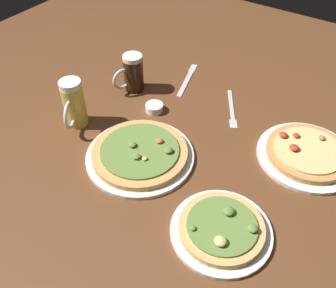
# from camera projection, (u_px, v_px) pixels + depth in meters

# --- Properties ---
(ground_plane) EXTENTS (2.40, 2.40, 0.03)m
(ground_plane) POSITION_uv_depth(u_px,v_px,m) (168.00, 152.00, 1.18)
(ground_plane) COLOR brown
(pizza_plate_near) EXTENTS (0.26, 0.26, 0.05)m
(pizza_plate_near) POSITION_uv_depth(u_px,v_px,m) (221.00, 229.00, 0.93)
(pizza_plate_near) COLOR silver
(pizza_plate_near) RESTS_ON ground_plane
(pizza_plate_far) EXTENTS (0.31, 0.31, 0.05)m
(pizza_plate_far) POSITION_uv_depth(u_px,v_px,m) (307.00, 154.00, 1.13)
(pizza_plate_far) COLOR silver
(pizza_plate_far) RESTS_ON ground_plane
(pizza_plate_side) EXTENTS (0.34, 0.34, 0.05)m
(pizza_plate_side) POSITION_uv_depth(u_px,v_px,m) (140.00, 154.00, 1.13)
(pizza_plate_side) COLOR silver
(pizza_plate_side) RESTS_ON ground_plane
(beer_mug_dark) EXTENTS (0.09, 0.12, 0.17)m
(beer_mug_dark) POSITION_uv_depth(u_px,v_px,m) (74.00, 104.00, 1.20)
(beer_mug_dark) COLOR gold
(beer_mug_dark) RESTS_ON ground_plane
(beer_mug_amber) EXTENTS (0.07, 0.12, 0.14)m
(beer_mug_amber) POSITION_uv_depth(u_px,v_px,m) (132.00, 73.00, 1.36)
(beer_mug_amber) COLOR black
(beer_mug_amber) RESTS_ON ground_plane
(ramekin_sauce) EXTENTS (0.06, 0.06, 0.03)m
(ramekin_sauce) POSITION_uv_depth(u_px,v_px,m) (154.00, 108.00, 1.30)
(ramekin_sauce) COLOR white
(ramekin_sauce) RESTS_ON ground_plane
(fork_left) EXTENTS (0.13, 0.20, 0.01)m
(fork_left) POSITION_uv_depth(u_px,v_px,m) (232.00, 109.00, 1.31)
(fork_left) COLOR silver
(fork_left) RESTS_ON ground_plane
(knife_right) EXTENTS (0.09, 0.23, 0.01)m
(knife_right) POSITION_uv_depth(u_px,v_px,m) (187.00, 79.00, 1.45)
(knife_right) COLOR silver
(knife_right) RESTS_ON ground_plane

